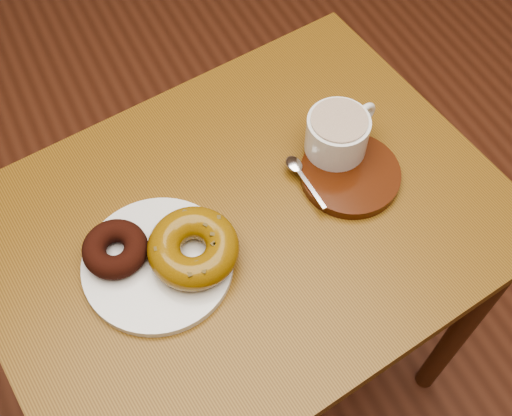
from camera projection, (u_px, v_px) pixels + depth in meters
name	position (u px, v px, depth m)	size (l,w,h in m)	color
ground	(400.00, 394.00, 1.53)	(6.00, 6.00, 0.00)	#5C2E1D
cafe_table	(245.00, 256.00, 1.04)	(0.82, 0.65, 0.72)	brown
donut_plate	(158.00, 264.00, 0.90)	(0.21, 0.21, 0.01)	white
donut_cinnamon	(115.00, 249.00, 0.89)	(0.09, 0.09, 0.03)	black
donut_caramel	(193.00, 248.00, 0.88)	(0.16, 0.16, 0.05)	#81590E
saucer	(350.00, 174.00, 0.98)	(0.15, 0.15, 0.02)	#3D1708
coffee_cup	(338.00, 133.00, 0.97)	(0.13, 0.10, 0.07)	white
teaspoon	(297.00, 169.00, 0.97)	(0.02, 0.11, 0.01)	silver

